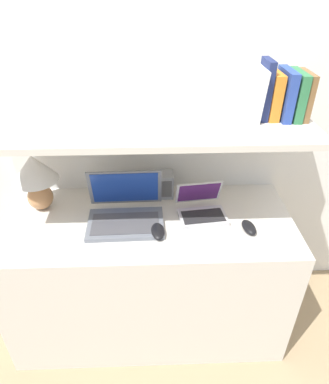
# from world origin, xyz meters

# --- Properties ---
(ground_plane) EXTENTS (12.00, 12.00, 0.00)m
(ground_plane) POSITION_xyz_m (0.00, 0.00, 0.00)
(ground_plane) COLOR #9E8460
(wall_back) EXTENTS (6.00, 0.05, 2.40)m
(wall_back) POSITION_xyz_m (0.00, 0.67, 1.20)
(wall_back) COLOR white
(wall_back) RESTS_ON ground_plane
(desk) EXTENTS (1.42, 0.61, 0.75)m
(desk) POSITION_xyz_m (0.00, 0.30, 0.38)
(desk) COLOR silver
(desk) RESTS_ON ground_plane
(back_riser) EXTENTS (1.42, 0.04, 1.21)m
(back_riser) POSITION_xyz_m (0.00, 0.63, 0.61)
(back_riser) COLOR white
(back_riser) RESTS_ON ground_plane
(shelf) EXTENTS (1.42, 0.54, 0.03)m
(shelf) POSITION_xyz_m (0.00, 0.37, 1.23)
(shelf) COLOR silver
(shelf) RESTS_ON back_riser
(table_lamp) EXTENTS (0.22, 0.22, 0.30)m
(table_lamp) POSITION_xyz_m (-0.54, 0.43, 0.94)
(table_lamp) COLOR #B27A4C
(table_lamp) RESTS_ON desk
(laptop_large) EXTENTS (0.37, 0.30, 0.23)m
(laptop_large) POSITION_xyz_m (-0.10, 0.31, 0.80)
(laptop_large) COLOR slate
(laptop_large) RESTS_ON desk
(laptop_small) EXTENTS (0.25, 0.24, 0.16)m
(laptop_small) POSITION_xyz_m (0.27, 0.34, 0.79)
(laptop_small) COLOR silver
(laptop_small) RESTS_ON desk
(computer_mouse) EXTENTS (0.07, 0.12, 0.04)m
(computer_mouse) POSITION_xyz_m (0.05, 0.19, 0.77)
(computer_mouse) COLOR black
(computer_mouse) RESTS_ON desk
(second_mouse) EXTENTS (0.07, 0.12, 0.04)m
(second_mouse) POSITION_xyz_m (0.47, 0.21, 0.77)
(second_mouse) COLOR black
(second_mouse) RESTS_ON desk
(router_box) EXTENTS (0.10, 0.09, 0.14)m
(router_box) POSITION_xyz_m (0.09, 0.52, 0.82)
(router_box) COLOR gray
(router_box) RESTS_ON desk
(book_brown) EXTENTS (0.03, 0.16, 0.19)m
(book_brown) POSITION_xyz_m (0.67, 0.37, 1.34)
(book_brown) COLOR brown
(book_brown) RESTS_ON shelf
(book_green) EXTENTS (0.04, 0.17, 0.19)m
(book_green) POSITION_xyz_m (0.63, 0.37, 1.34)
(book_green) COLOR #2D7042
(book_green) RESTS_ON shelf
(book_blue) EXTENTS (0.04, 0.17, 0.20)m
(book_blue) POSITION_xyz_m (0.59, 0.37, 1.34)
(book_blue) COLOR #284293
(book_blue) RESTS_ON shelf
(book_orange) EXTENTS (0.04, 0.13, 0.19)m
(book_orange) POSITION_xyz_m (0.54, 0.37, 1.34)
(book_orange) COLOR orange
(book_orange) RESTS_ON shelf
(book_navy) EXTENTS (0.03, 0.12, 0.24)m
(book_navy) POSITION_xyz_m (0.50, 0.37, 1.36)
(book_navy) COLOR navy
(book_navy) RESTS_ON shelf
(book_white) EXTENTS (0.04, 0.17, 0.21)m
(book_white) POSITION_xyz_m (0.46, 0.37, 1.35)
(book_white) COLOR silver
(book_white) RESTS_ON shelf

